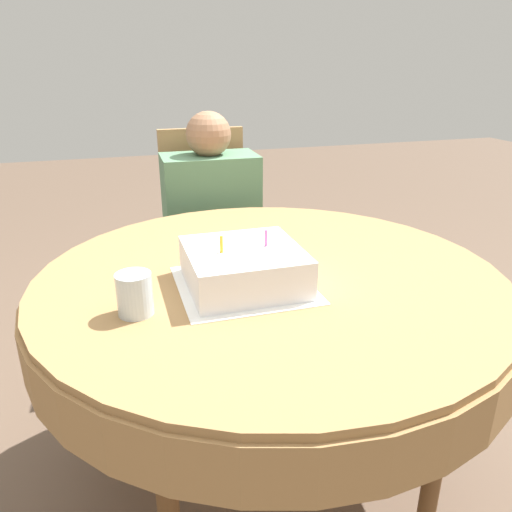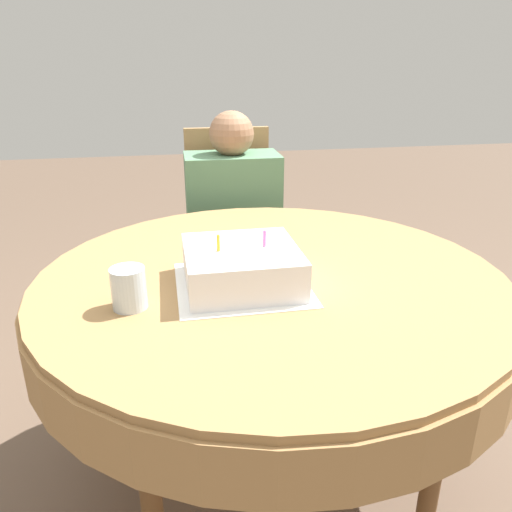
# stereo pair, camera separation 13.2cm
# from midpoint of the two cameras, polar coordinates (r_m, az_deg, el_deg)

# --- Properties ---
(ground_plane) EXTENTS (12.00, 12.00, 0.00)m
(ground_plane) POSITION_cam_midpoint_polar(r_m,az_deg,el_deg) (1.80, 3.74, -24.11)
(ground_plane) COLOR brown
(dining_table) EXTENTS (1.29, 1.29, 0.74)m
(dining_table) POSITION_cam_midpoint_polar(r_m,az_deg,el_deg) (1.41, 4.39, -5.15)
(dining_table) COLOR #9E7547
(dining_table) RESTS_ON ground_plane
(chair) EXTENTS (0.44, 0.44, 1.00)m
(chair) POSITION_cam_midpoint_polar(r_m,az_deg,el_deg) (2.33, -1.23, 2.42)
(chair) COLOR #A37A4C
(chair) RESTS_ON ground_plane
(person) EXTENTS (0.41, 0.34, 1.09)m
(person) POSITION_cam_midpoint_polar(r_m,az_deg,el_deg) (2.19, -0.86, 4.93)
(person) COLOR #9E7051
(person) RESTS_ON ground_plane
(napkin) EXTENTS (0.34, 0.34, 0.00)m
(napkin) POSITION_cam_midpoint_polar(r_m,az_deg,el_deg) (1.30, 1.28, -3.29)
(napkin) COLOR white
(napkin) RESTS_ON dining_table
(birthday_cake) EXTENTS (0.29, 0.29, 0.14)m
(birthday_cake) POSITION_cam_midpoint_polar(r_m,az_deg,el_deg) (1.28, 1.30, -1.23)
(birthday_cake) COLOR white
(birthday_cake) RESTS_ON dining_table
(drinking_glass) EXTENTS (0.08, 0.08, 0.10)m
(drinking_glass) POSITION_cam_midpoint_polar(r_m,az_deg,el_deg) (1.18, -11.28, -3.70)
(drinking_glass) COLOR silver
(drinking_glass) RESTS_ON dining_table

